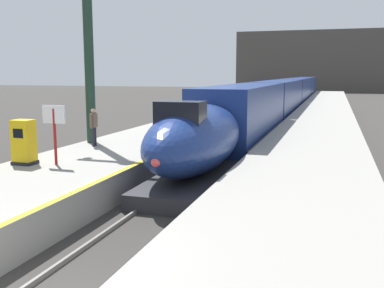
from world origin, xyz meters
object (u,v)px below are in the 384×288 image
at_px(ticket_machine_yellow, 24,144).
at_px(departure_info_board, 54,123).
at_px(passenger_mid_platform, 94,124).
at_px(highspeed_train_main, 287,95).
at_px(passenger_near_edge, 199,109).
at_px(station_column_mid, 88,22).
at_px(rolling_suitcase, 179,119).

distance_m(ticket_machine_yellow, departure_info_board, 1.38).
relative_size(passenger_mid_platform, ticket_machine_yellow, 1.06).
xyz_separation_m(highspeed_train_main, passenger_near_edge, (-3.33, -21.95, 0.07)).
distance_m(station_column_mid, departure_info_board, 6.57).
xyz_separation_m(passenger_mid_platform, ticket_machine_yellow, (-0.32, -4.33, -0.25)).
relative_size(rolling_suitcase, departure_info_board, 0.46).
bearing_deg(station_column_mid, rolling_suitcase, 82.43).
relative_size(station_column_mid, passenger_mid_platform, 5.43).
xyz_separation_m(highspeed_train_main, ticket_machine_yellow, (-5.55, -36.19, -0.18)).
distance_m(passenger_near_edge, departure_info_board, 14.03).
relative_size(passenger_near_edge, passenger_mid_platform, 1.00).
distance_m(highspeed_train_main, ticket_machine_yellow, 36.62).
bearing_deg(station_column_mid, passenger_near_edge, 74.02).
relative_size(station_column_mid, ticket_machine_yellow, 5.73).
xyz_separation_m(highspeed_train_main, departure_info_board, (-4.44, -35.92, 0.59)).
distance_m(passenger_near_edge, rolling_suitcase, 1.54).
xyz_separation_m(passenger_near_edge, ticket_machine_yellow, (-2.22, -14.25, -0.25)).
bearing_deg(passenger_mid_platform, highspeed_train_main, 80.68).
distance_m(station_column_mid, ticket_machine_yellow, 7.13).
bearing_deg(ticket_machine_yellow, passenger_mid_platform, 85.74).
xyz_separation_m(passenger_near_edge, passenger_mid_platform, (-1.90, -9.92, 0.00)).
bearing_deg(highspeed_train_main, passenger_mid_platform, -99.32).
distance_m(passenger_mid_platform, ticket_machine_yellow, 4.35).
bearing_deg(highspeed_train_main, station_column_mid, -100.80).
xyz_separation_m(rolling_suitcase, ticket_machine_yellow, (-0.84, -14.24, 0.44)).
height_order(station_column_mid, passenger_mid_platform, station_column_mid).
distance_m(highspeed_train_main, rolling_suitcase, 22.46).
xyz_separation_m(ticket_machine_yellow, departure_info_board, (1.11, 0.28, 0.77)).
distance_m(passenger_near_edge, ticket_machine_yellow, 14.42).
height_order(passenger_near_edge, ticket_machine_yellow, passenger_near_edge).
bearing_deg(rolling_suitcase, departure_info_board, -88.91).
bearing_deg(ticket_machine_yellow, passenger_near_edge, 81.14).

